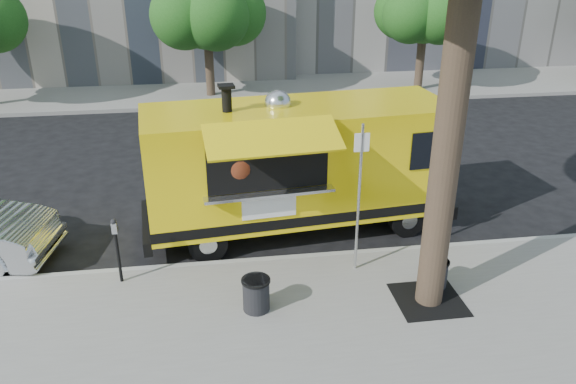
% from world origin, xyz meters
% --- Properties ---
extents(ground, '(120.00, 120.00, 0.00)m').
position_xyz_m(ground, '(0.00, 0.00, 0.00)').
color(ground, black).
rests_on(ground, ground).
extents(sidewalk, '(60.00, 6.00, 0.15)m').
position_xyz_m(sidewalk, '(0.00, -4.00, 0.07)').
color(sidewalk, gray).
rests_on(sidewalk, ground).
extents(curb, '(60.00, 0.14, 0.16)m').
position_xyz_m(curb, '(0.00, -0.93, 0.07)').
color(curb, '#999993').
rests_on(curb, ground).
extents(far_sidewalk, '(60.00, 5.00, 0.15)m').
position_xyz_m(far_sidewalk, '(0.00, 13.50, 0.07)').
color(far_sidewalk, gray).
rests_on(far_sidewalk, ground).
extents(tree_well, '(1.20, 1.20, 0.02)m').
position_xyz_m(tree_well, '(2.60, -2.80, 0.15)').
color(tree_well, black).
rests_on(tree_well, sidewalk).
extents(far_tree_b, '(3.60, 3.60, 5.50)m').
position_xyz_m(far_tree_b, '(-1.00, 12.70, 3.83)').
color(far_tree_b, '#33261C').
rests_on(far_tree_b, far_sidewalk).
extents(far_tree_c, '(3.24, 3.24, 5.21)m').
position_xyz_m(far_tree_c, '(8.00, 12.40, 3.72)').
color(far_tree_c, '#33261C').
rests_on(far_tree_c, far_sidewalk).
extents(sign_post, '(0.28, 0.06, 3.00)m').
position_xyz_m(sign_post, '(1.55, -1.55, 1.85)').
color(sign_post, silver).
rests_on(sign_post, sidewalk).
extents(parking_meter, '(0.11, 0.11, 1.33)m').
position_xyz_m(parking_meter, '(-3.00, -1.35, 0.98)').
color(parking_meter, black).
rests_on(parking_meter, sidewalk).
extents(food_truck, '(7.14, 3.74, 3.44)m').
position_xyz_m(food_truck, '(0.72, 0.57, 1.62)').
color(food_truck, yellow).
rests_on(food_truck, ground).
extents(trash_bin_left, '(0.51, 0.51, 0.62)m').
position_xyz_m(trash_bin_left, '(-0.52, -2.62, 0.48)').
color(trash_bin_left, black).
rests_on(trash_bin_left, sidewalk).
extents(trash_bin_right, '(0.46, 0.46, 0.55)m').
position_xyz_m(trash_bin_right, '(2.89, -2.38, 0.44)').
color(trash_bin_right, black).
rests_on(trash_bin_right, sidewalk).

